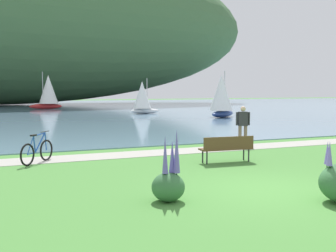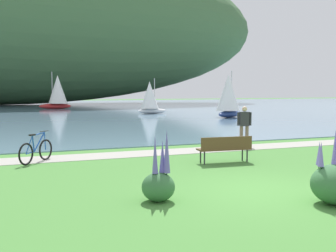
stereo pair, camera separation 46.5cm
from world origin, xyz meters
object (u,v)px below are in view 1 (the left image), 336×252
object	(u,v)px
sailboat_mid_bay	(143,97)
sailboat_toward_hillside	(48,92)
bicycle_leaning_near_bench	(37,151)
park_bench_near_camera	(227,147)
person_at_shoreline	(243,123)
sailboat_nearest_to_shore	(221,95)

from	to	relation	value
sailboat_mid_bay	sailboat_toward_hillside	world-z (taller)	sailboat_toward_hillside
bicycle_leaning_near_bench	sailboat_mid_bay	xyz separation A→B (m)	(12.71, 25.25, 1.32)
park_bench_near_camera	person_at_shoreline	xyz separation A→B (m)	(2.70, 3.16, 0.46)
sailboat_toward_hillside	person_at_shoreline	bearing A→B (deg)	-85.36
park_bench_near_camera	bicycle_leaning_near_bench	world-z (taller)	bicycle_leaning_near_bench
park_bench_near_camera	sailboat_toward_hillside	distance (m)	42.04
bicycle_leaning_near_bench	park_bench_near_camera	bearing A→B (deg)	-21.97
sailboat_nearest_to_shore	sailboat_mid_bay	bearing A→B (deg)	118.06
sailboat_nearest_to_shore	sailboat_toward_hillside	xyz separation A→B (m)	(-11.73, 22.55, 0.29)
sailboat_nearest_to_shore	sailboat_toward_hillside	distance (m)	25.42
sailboat_nearest_to_shore	sailboat_mid_bay	world-z (taller)	sailboat_nearest_to_shore
park_bench_near_camera	sailboat_toward_hillside	xyz separation A→B (m)	(-0.46, 42.00, 1.71)
park_bench_near_camera	bicycle_leaning_near_bench	bearing A→B (deg)	158.03
park_bench_near_camera	sailboat_nearest_to_shore	size ratio (longest dim) A/B	0.45
park_bench_near_camera	sailboat_nearest_to_shore	distance (m)	22.52
bicycle_leaning_near_bench	sailboat_nearest_to_shore	xyz separation A→B (m)	(17.04, 17.12, 1.54)
person_at_shoreline	sailboat_toward_hillside	bearing A→B (deg)	94.64
person_at_shoreline	sailboat_toward_hillside	xyz separation A→B (m)	(-3.15, 38.84, 1.26)
bicycle_leaning_near_bench	sailboat_toward_hillside	xyz separation A→B (m)	(5.31, 39.67, 1.84)
person_at_shoreline	sailboat_nearest_to_shore	bearing A→B (deg)	62.24
park_bench_near_camera	bicycle_leaning_near_bench	distance (m)	6.22
park_bench_near_camera	person_at_shoreline	distance (m)	4.18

